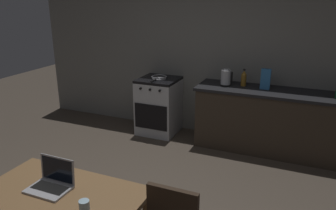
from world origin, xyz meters
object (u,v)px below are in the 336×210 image
at_px(stove_oven, 159,106).
at_px(cereal_box, 266,79).
at_px(dining_table, 59,204).
at_px(frying_pan, 159,77).
at_px(electric_kettle, 226,78).
at_px(bottle_b, 244,78).
at_px(laptop, 51,183).
at_px(drinking_glass, 85,210).

relative_size(stove_oven, cereal_box, 3.14).
bearing_deg(dining_table, frying_pan, 100.00).
distance_m(electric_kettle, frying_pan, 1.05).
relative_size(frying_pan, cereal_box, 1.44).
height_order(dining_table, bottle_b, bottle_b).
relative_size(dining_table, bottle_b, 5.09).
height_order(dining_table, laptop, laptop).
height_order(frying_pan, cereal_box, cereal_box).
bearing_deg(frying_pan, drinking_glass, -74.10).
bearing_deg(cereal_box, laptop, -112.17).
distance_m(stove_oven, electric_kettle, 1.20).
height_order(stove_oven, cereal_box, cereal_box).
relative_size(dining_table, cereal_box, 4.36).
relative_size(frying_pan, drinking_glass, 2.88).
relative_size(laptop, drinking_glass, 2.24).
xyz_separation_m(electric_kettle, drinking_glass, (-0.17, -3.10, -0.22)).
xyz_separation_m(stove_oven, drinking_glass, (0.89, -3.10, 0.35)).
height_order(cereal_box, bottle_b, cereal_box).
height_order(frying_pan, bottle_b, bottle_b).
xyz_separation_m(cereal_box, bottle_b, (-0.31, 0.06, -0.03)).
bearing_deg(drinking_glass, stove_oven, 106.01).
height_order(laptop, electric_kettle, electric_kettle).
xyz_separation_m(laptop, electric_kettle, (0.64, 2.89, 0.24)).
bearing_deg(stove_oven, electric_kettle, 0.13).
bearing_deg(stove_oven, laptop, -81.67).
relative_size(electric_kettle, frying_pan, 0.58).
bearing_deg(laptop, cereal_box, 75.71).
bearing_deg(bottle_b, electric_kettle, -161.60).
height_order(dining_table, electric_kettle, electric_kettle).
xyz_separation_m(laptop, bottle_b, (0.88, 2.97, 0.24)).
bearing_deg(electric_kettle, laptop, -102.45).
distance_m(stove_oven, frying_pan, 0.48).
xyz_separation_m(dining_table, drinking_glass, (0.36, -0.14, 0.15)).
relative_size(laptop, bottle_b, 1.31).
xyz_separation_m(dining_table, laptop, (-0.11, 0.06, 0.12)).
bearing_deg(dining_table, drinking_glass, -21.80).
xyz_separation_m(electric_kettle, frying_pan, (-1.05, -0.03, -0.09)).
distance_m(stove_oven, cereal_box, 1.72).
bearing_deg(drinking_glass, laptop, 156.01).
xyz_separation_m(drinking_glass, bottle_b, (0.41, 3.18, 0.22)).
relative_size(dining_table, laptop, 3.90).
xyz_separation_m(stove_oven, cereal_box, (1.61, 0.02, 0.59)).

